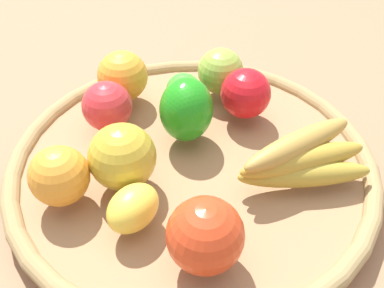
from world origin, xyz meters
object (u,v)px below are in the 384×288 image
Objects in this scene: bell_pepper at (186,109)px; orange_0 at (59,176)px; apple_1 at (107,106)px; apple_2 at (220,71)px; lemon_0 at (133,208)px; apple_4 at (246,93)px; orange_1 at (123,76)px; apple_3 at (205,235)px; lime_0 at (183,91)px; apple_0 at (122,157)px; banana_bunch at (302,159)px.

orange_0 is (0.01, 0.18, -0.01)m from bell_pepper.
apple_1 is at bearing -86.24° from bell_pepper.
lemon_0 is at bearing 115.51° from apple_2.
apple_4 is 0.96× the size of orange_1.
orange_0 is (-0.03, 0.28, 0.00)m from apple_2.
apple_4 is at bearing -76.93° from lemon_0.
apple_3 reaches higher than apple_2.
apple_3 reaches higher than apple_1.
apple_2 is (-0.04, -0.17, 0.00)m from apple_1.
orange_1 is 0.20m from orange_0.
apple_4 reaches higher than apple_1.
apple_3 is at bearing 132.59° from apple_2.
apple_1 is at bearing 127.10° from orange_1.
apple_2 is at bearing -97.48° from lime_0.
lemon_0 is 0.89× the size of orange_1.
lemon_0 is 0.96× the size of apple_2.
lemon_0 is (-0.05, 0.23, -0.01)m from apple_4.
orange_1 is (0.28, -0.10, -0.00)m from apple_3.
apple_2 reaches higher than lime_0.
apple_0 reaches higher than apple_4.
apple_1 is 0.17m from apple_2.
apple_4 is 0.06m from apple_2.
apple_0 reaches higher than apple_1.
lime_0 is 0.77× the size of lemon_0.
orange_1 is at bearing -119.21° from bell_pepper.
orange_0 is at bearing 54.65° from banana_bunch.
bell_pepper reaches higher than apple_3.
lemon_0 is at bearing -6.43° from bell_pepper.
banana_bunch is 2.37× the size of orange_0.
orange_1 is (0.20, -0.13, 0.01)m from lemon_0.
apple_2 is (0.19, -0.06, 0.00)m from banana_bunch.
apple_3 is (-0.20, 0.22, 0.01)m from apple_2.
banana_bunch is at bearing 74.45° from bell_pepper.
apple_3 is at bearing -159.78° from orange_0.
bell_pepper is at bearing 18.23° from banana_bunch.
apple_1 is (0.10, -0.05, -0.01)m from apple_0.
orange_1 is 1.05× the size of orange_0.
apple_4 is (-0.07, -0.05, 0.01)m from lime_0.
apple_0 reaches higher than orange_0.
apple_0 is 1.09× the size of orange_1.
orange_0 is at bearing -37.69° from bell_pepper.
bell_pepper is 1.28× the size of apple_1.
apple_4 is (-0.00, -0.20, -0.00)m from apple_0.
lime_0 is 0.75× the size of apple_1.
lime_0 is 0.07m from bell_pepper.
apple_2 is at bearing -47.41° from apple_3.
apple_2 is at bearing -74.73° from apple_0.
apple_1 and apple_2 have the same top height.
apple_0 is 0.22m from apple_2.
apple_0 is 1.18× the size of apple_2.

